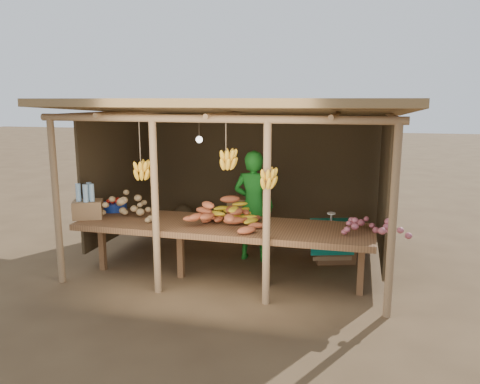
# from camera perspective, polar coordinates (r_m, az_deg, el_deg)

# --- Properties ---
(ground) EXTENTS (60.00, 60.00, 0.00)m
(ground) POSITION_cam_1_polar(r_m,az_deg,el_deg) (7.31, -0.00, -8.10)
(ground) COLOR brown
(ground) RESTS_ON ground
(stall_structure) EXTENTS (4.70, 3.50, 2.43)m
(stall_structure) POSITION_cam_1_polar(r_m,az_deg,el_deg) (6.92, -0.12, 7.04)
(stall_structure) COLOR #96714D
(stall_structure) RESTS_ON ground
(counter) EXTENTS (3.90, 1.05, 0.80)m
(counter) POSITION_cam_1_polar(r_m,az_deg,el_deg) (6.22, -2.16, -4.47)
(counter) COLOR brown
(counter) RESTS_ON ground
(potato_heap) EXTENTS (1.00, 0.64, 0.36)m
(potato_heap) POSITION_cam_1_polar(r_m,az_deg,el_deg) (6.77, -13.77, -1.36)
(potato_heap) COLOR #A48354
(potato_heap) RESTS_ON counter
(sweet_potato_heap) EXTENTS (1.19, 0.79, 0.36)m
(sweet_potato_heap) POSITION_cam_1_polar(r_m,az_deg,el_deg) (6.13, -2.77, -2.36)
(sweet_potato_heap) COLOR #A74D2B
(sweet_potato_heap) RESTS_ON counter
(onion_heap) EXTENTS (0.93, 0.62, 0.36)m
(onion_heap) POSITION_cam_1_polar(r_m,az_deg,el_deg) (5.95, 15.78, -3.21)
(onion_heap) COLOR #AB535E
(onion_heap) RESTS_ON counter
(banana_pile) EXTENTS (0.66, 0.41, 0.35)m
(banana_pile) POSITION_cam_1_polar(r_m,az_deg,el_deg) (6.29, -1.07, -2.05)
(banana_pile) COLOR yellow
(banana_pile) RESTS_ON counter
(tomato_basin) EXTENTS (0.36, 0.36, 0.19)m
(tomato_basin) POSITION_cam_1_polar(r_m,az_deg,el_deg) (7.17, -15.05, -1.60)
(tomato_basin) COLOR navy
(tomato_basin) RESTS_ON counter
(bottle_box) EXTENTS (0.48, 0.44, 0.49)m
(bottle_box) POSITION_cam_1_polar(r_m,az_deg,el_deg) (6.81, -18.07, -1.48)
(bottle_box) COLOR olive
(bottle_box) RESTS_ON counter
(vendor) EXTENTS (0.64, 0.44, 1.68)m
(vendor) POSITION_cam_1_polar(r_m,az_deg,el_deg) (7.05, 1.66, -1.71)
(vendor) COLOR #19721D
(vendor) RESTS_ON ground
(tarp_crate) EXTENTS (0.78, 0.72, 0.77)m
(tarp_crate) POSITION_cam_1_polar(r_m,az_deg,el_deg) (7.30, 11.34, -5.76)
(tarp_crate) COLOR brown
(tarp_crate) RESTS_ON ground
(carton_stack) EXTENTS (1.05, 0.47, 0.74)m
(carton_stack) POSITION_cam_1_polar(r_m,az_deg,el_deg) (8.19, -0.68, -3.58)
(carton_stack) COLOR olive
(carton_stack) RESTS_ON ground
(burlap_sacks) EXTENTS (0.92, 0.48, 0.65)m
(burlap_sacks) POSITION_cam_1_polar(r_m,az_deg,el_deg) (8.49, -5.54, -3.41)
(burlap_sacks) COLOR #40321D
(burlap_sacks) RESTS_ON ground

